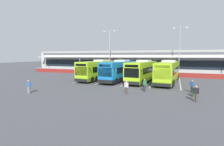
{
  "coord_description": "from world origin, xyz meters",
  "views": [
    {
      "loc": [
        7.62,
        -24.66,
        4.51
      ],
      "look_at": [
        -2.58,
        3.0,
        1.6
      ],
      "focal_mm": 27.77,
      "sensor_mm": 36.0,
      "label": 1
    }
  ],
  "objects": [
    {
      "name": "bay_stripe_mid_east",
      "position": [
        8.4,
        6.0,
        0.0
      ],
      "size": [
        0.14,
        13.0,
        0.01
      ],
      "primitive_type": "cube",
      "color": "silver",
      "rests_on": "ground"
    },
    {
      "name": "red_barrier_wall",
      "position": [
        0.0,
        14.5,
        0.56
      ],
      "size": [
        60.0,
        0.4,
        1.1
      ],
      "color": "maroon",
      "rests_on": "ground"
    },
    {
      "name": "coach_bus_leftmost",
      "position": [
        -6.24,
        5.79,
        1.79
      ],
      "size": [
        3.81,
        12.33,
        3.78
      ],
      "color": "#9ED11E",
      "rests_on": "ground"
    },
    {
      "name": "bay_stripe_mid_west",
      "position": [
        0.0,
        6.0,
        0.0
      ],
      "size": [
        0.14,
        13.0,
        0.01
      ],
      "primitive_type": "cube",
      "color": "silver",
      "rests_on": "ground"
    },
    {
      "name": "ground_plane",
      "position": [
        0.0,
        0.0,
        0.0
      ],
      "size": [
        200.0,
        200.0,
        0.0
      ],
      "primitive_type": "plane",
      "color": "#4C4C51"
    },
    {
      "name": "bay_stripe_west",
      "position": [
        -4.2,
        6.0,
        0.0
      ],
      "size": [
        0.14,
        13.0,
        0.01
      ],
      "primitive_type": "cube",
      "color": "silver",
      "rests_on": "ground"
    },
    {
      "name": "pedestrian_with_handbag",
      "position": [
        3.99,
        -2.84,
        0.86
      ],
      "size": [
        0.62,
        0.52,
        1.62
      ],
      "color": "#33333D",
      "rests_on": "ground"
    },
    {
      "name": "bay_stripe_far_west",
      "position": [
        -8.4,
        6.0,
        0.0
      ],
      "size": [
        0.14,
        13.0,
        0.01
      ],
      "primitive_type": "cube",
      "color": "silver",
      "rests_on": "ground"
    },
    {
      "name": "coach_bus_right_centre",
      "position": [
        6.43,
        5.68,
        1.79
      ],
      "size": [
        3.81,
        12.33,
        3.78
      ],
      "color": "#9ED11E",
      "rests_on": "ground"
    },
    {
      "name": "coach_bus_centre",
      "position": [
        2.15,
        5.74,
        1.79
      ],
      "size": [
        3.81,
        12.33,
        3.78
      ],
      "color": "#9ED11E",
      "rests_on": "ground"
    },
    {
      "name": "lamp_post_centre",
      "position": [
        8.29,
        17.41,
        6.29
      ],
      "size": [
        3.24,
        0.28,
        11.0
      ],
      "color": "#9E9EA3",
      "rests_on": "ground"
    },
    {
      "name": "pedestrian_approaching_bus",
      "position": [
        9.58,
        -6.15,
        0.87
      ],
      "size": [
        0.54,
        0.37,
        1.62
      ],
      "color": "#4C4238",
      "rests_on": "ground"
    },
    {
      "name": "pedestrian_near_bin",
      "position": [
        2.23,
        -5.14,
        0.87
      ],
      "size": [
        0.53,
        0.38,
        1.62
      ],
      "color": "#4C4238",
      "rests_on": "ground"
    },
    {
      "name": "lamp_post_west",
      "position": [
        -8.39,
        17.0,
        6.29
      ],
      "size": [
        3.24,
        0.28,
        11.0
      ],
      "color": "#9E9EA3",
      "rests_on": "ground"
    },
    {
      "name": "litter_bin",
      "position": [
        9.66,
        -3.89,
        0.47
      ],
      "size": [
        0.54,
        0.54,
        0.93
      ],
      "color": "#2D5133",
      "rests_on": "ground"
    },
    {
      "name": "terminal_building",
      "position": [
        -0.0,
        26.91,
        3.01
      ],
      "size": [
        70.0,
        13.0,
        6.0
      ],
      "color": "#B7B7B2",
      "rests_on": "ground"
    },
    {
      "name": "coach_bus_left_centre",
      "position": [
        -1.9,
        5.49,
        1.79
      ],
      "size": [
        3.81,
        12.33,
        3.78
      ],
      "color": "#1972B7",
      "rests_on": "ground"
    },
    {
      "name": "pedestrian_in_dark_coat",
      "position": [
        9.56,
        -1.7,
        0.87
      ],
      "size": [
        0.46,
        0.43,
        1.62
      ],
      "color": "#33333D",
      "rests_on": "ground"
    },
    {
      "name": "pedestrian_child",
      "position": [
        -8.91,
        -8.86,
        0.87
      ],
      "size": [
        0.53,
        0.33,
        1.62
      ],
      "color": "slate",
      "rests_on": "ground"
    },
    {
      "name": "bay_stripe_centre",
      "position": [
        4.2,
        6.0,
        0.0
      ],
      "size": [
        0.14,
        13.0,
        0.01
      ],
      "primitive_type": "cube",
      "color": "silver",
      "rests_on": "ground"
    }
  ]
}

